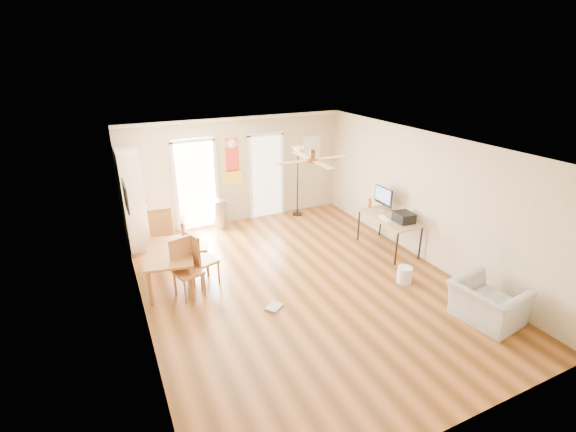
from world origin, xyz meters
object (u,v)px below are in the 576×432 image
computer_desk (388,233)px  trash_can (220,214)px  dining_table (172,267)px  printer (404,217)px  dining_chair_right_a (196,244)px  dining_chair_far (162,231)px  bookshelf (133,198)px  dining_chair_right_b (204,258)px  armchair (487,303)px  wastebasket_a (404,275)px  torchiere_lamp (297,182)px  dining_chair_near (188,269)px

computer_desk → trash_can: bearing=137.7°
dining_table → printer: (4.60, -0.87, 0.51)m
dining_chair_right_a → dining_chair_far: size_ratio=0.97×
bookshelf → printer: size_ratio=5.51×
dining_chair_far → dining_chair_right_b: bearing=114.9°
dining_chair_right_a → armchair: dining_chair_right_a is taller
dining_chair_right_b → computer_desk: dining_chair_right_b is taller
dining_chair_far → computer_desk: bearing=164.4°
trash_can → bookshelf: bearing=-177.3°
wastebasket_a → torchiere_lamp: bearing=94.0°
trash_can → armchair: 6.08m
dining_chair_right_b → dining_chair_far: (-0.50, 1.50, 0.03)m
dining_chair_right_b → dining_chair_near: dining_chair_near is taller
dining_chair_right_a → bookshelf: bearing=43.4°
dining_chair_near → wastebasket_a: (3.71, -1.28, -0.36)m
armchair → bookshelf: bearing=34.0°
bookshelf → torchiere_lamp: bearing=11.4°
armchair → dining_chair_near: bearing=49.0°
printer → armchair: printer is taller
dining_chair_right_b → printer: dining_chair_right_b is taller
bookshelf → dining_chair_far: bookshelf is taller
dining_chair_near → wastebasket_a: dining_chair_near is taller
dining_chair_right_b → dining_chair_far: 1.58m
dining_chair_near → torchiere_lamp: size_ratio=0.57×
computer_desk → wastebasket_a: size_ratio=4.43×
dining_chair_right_b → trash_can: 2.59m
dining_chair_right_b → computer_desk: 3.97m
dining_chair_right_b → wastebasket_a: 3.73m
printer → dining_chair_far: bearing=159.6°
armchair → dining_chair_far: bearing=35.9°
dining_chair_far → armchair: 6.23m
dining_table → dining_chair_near: size_ratio=1.30×
printer → wastebasket_a: printer is taller
wastebasket_a → armchair: bearing=-75.1°
bookshelf → wastebasket_a: (4.27, -3.86, -0.92)m
dining_chair_far → armchair: size_ratio=1.11×
dining_chair_near → computer_desk: bearing=-16.6°
armchair → torchiere_lamp: bearing=-0.1°
torchiere_lamp → armchair: torchiere_lamp is taller
dining_table → torchiere_lamp: size_ratio=0.74×
dining_table → trash_can: (1.55, 2.14, 0.02)m
trash_can → printer: printer is taller
wastebasket_a → trash_can: bearing=120.8°
bookshelf → dining_table: bookshelf is taller
wastebasket_a → dining_chair_far: bearing=141.4°
dining_chair_right_a → wastebasket_a: dining_chair_right_a is taller
dining_chair_right_b → wastebasket_a: size_ratio=3.31×
bookshelf → trash_can: bookshelf is taller
dining_chair_right_a → dining_chair_near: size_ratio=1.02×
trash_can → printer: 4.31m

